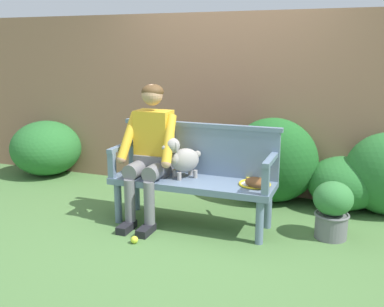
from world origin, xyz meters
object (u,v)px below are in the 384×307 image
garden_bench (192,186)px  person_seated (150,148)px  tennis_ball (134,240)px  tennis_racket (254,183)px  potted_plant (332,208)px  dog_on_bench (182,158)px  baseball_glove (256,183)px

garden_bench → person_seated: 0.54m
person_seated → tennis_ball: size_ratio=20.05×
tennis_ball → tennis_racket: bearing=34.9°
potted_plant → dog_on_bench: bearing=-173.9°
dog_on_bench → person_seated: bearing=-175.7°
garden_bench → person_seated: person_seated is taller
tennis_ball → potted_plant: potted_plant is taller
garden_bench → person_seated: size_ratio=1.16×
baseball_glove → potted_plant: 0.71m
tennis_racket → baseball_glove: 0.11m
person_seated → tennis_racket: person_seated is taller
garden_bench → potted_plant: size_ratio=2.97×
garden_bench → tennis_ball: bearing=-119.9°
garden_bench → tennis_ball: size_ratio=23.33×
person_seated → baseball_glove: size_ratio=6.01×
person_seated → potted_plant: person_seated is taller
person_seated → garden_bench: bearing=1.7°
dog_on_bench → baseball_glove: bearing=-3.2°
baseball_glove → tennis_ball: size_ratio=3.33×
dog_on_bench → tennis_ball: dog_on_bench is taller
garden_bench → baseball_glove: 0.63m
garden_bench → tennis_racket: 0.58m
garden_bench → baseball_glove: (0.62, -0.03, 0.11)m
garden_bench → tennis_racket: (0.57, 0.06, 0.07)m
dog_on_bench → baseball_glove: (0.72, -0.04, -0.15)m
tennis_ball → potted_plant: bearing=24.4°
person_seated → dog_on_bench: person_seated is taller
garden_bench → tennis_racket: size_ratio=2.75×
tennis_racket → tennis_ball: size_ratio=8.47×
garden_bench → baseball_glove: baseball_glove is taller
tennis_racket → potted_plant: (0.69, 0.09, -0.18)m
dog_on_bench → tennis_ball: 0.87m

